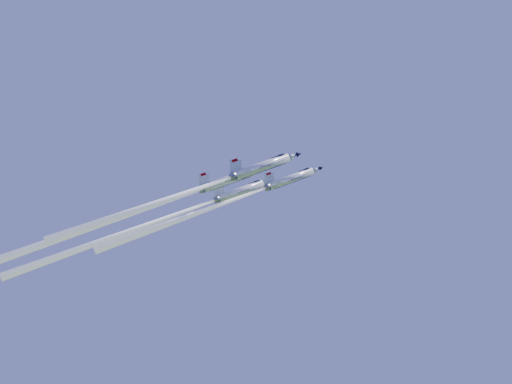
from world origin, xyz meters
The scene contains 4 objects.
jet_lead centered at (-4.33, -4.63, 93.41)m, with size 23.28×29.44×32.66m.
jet_left centered at (-18.47, -7.48, 90.77)m, with size 26.68×34.05×40.09m.
jet_right centered at (-2.98, -16.97, 92.89)m, with size 23.25×29.21×30.93m.
jet_slot centered at (-16.30, -16.93, 90.42)m, with size 27.70×35.37×41.75m.
Camera 1 is at (54.60, -93.68, 68.61)m, focal length 40.00 mm.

